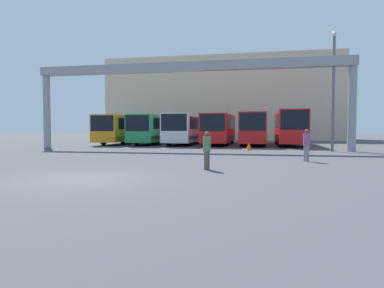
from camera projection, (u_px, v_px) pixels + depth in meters
name	position (u px, v px, depth m)	size (l,w,h in m)	color
ground_plane	(81.00, 179.00, 11.49)	(200.00, 200.00, 0.00)	#47474C
building_backdrop	(223.00, 101.00, 53.35)	(33.81, 12.00, 11.94)	beige
overhead_gantry	(186.00, 77.00, 27.18)	(25.41, 0.80, 6.93)	gray
bus_slot_0	(126.00, 128.00, 37.53)	(2.55, 11.50, 3.00)	orange
bus_slot_1	(157.00, 128.00, 37.33)	(2.50, 12.49, 3.00)	#268C4C
bus_slot_2	(187.00, 127.00, 36.10)	(2.62, 11.40, 3.09)	silver
bus_slot_3	(219.00, 128.00, 34.84)	(2.46, 10.23, 3.04)	red
bus_slot_4	(254.00, 127.00, 34.44)	(2.46, 10.84, 3.14)	red
bus_slot_5	(289.00, 126.00, 33.85)	(2.52, 11.04, 3.34)	red
pedestrian_mid_left	(307.00, 144.00, 17.58)	(0.35, 0.35, 1.67)	gray
pedestrian_near_right	(207.00, 149.00, 14.15)	(0.33, 0.33, 1.58)	brown
traffic_cone	(249.00, 146.00, 26.44)	(0.48, 0.48, 0.59)	orange
lamp_post	(333.00, 87.00, 24.83)	(0.36, 0.36, 8.69)	#595B60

